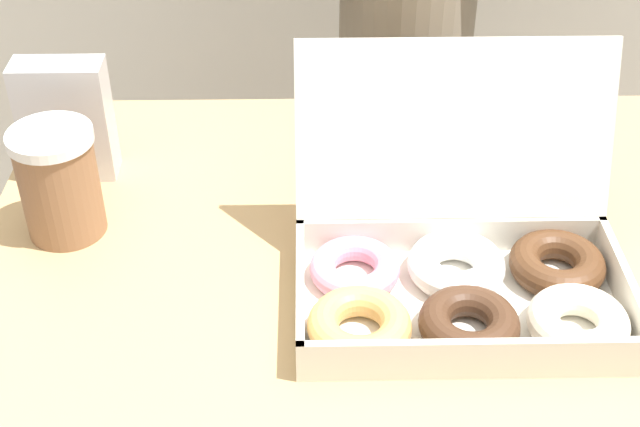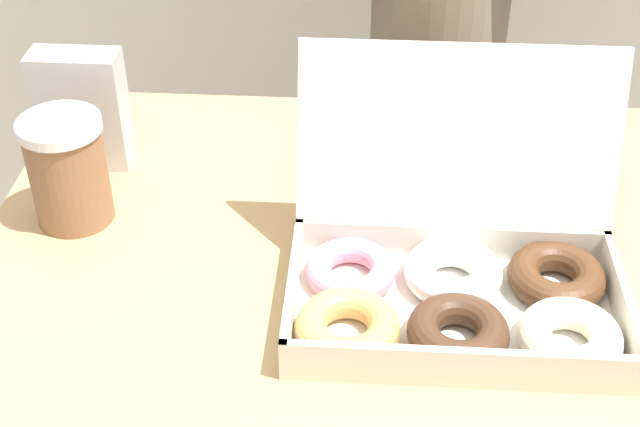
{
  "view_description": "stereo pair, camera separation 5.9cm",
  "coord_description": "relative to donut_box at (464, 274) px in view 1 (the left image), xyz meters",
  "views": [
    {
      "loc": [
        -0.06,
        -0.78,
        1.35
      ],
      "look_at": [
        -0.05,
        -0.07,
        0.82
      ],
      "focal_mm": 50.0,
      "sensor_mm": 36.0,
      "label": 1
    },
    {
      "loc": [
        -0.0,
        -0.78,
        1.35
      ],
      "look_at": [
        -0.05,
        -0.07,
        0.82
      ],
      "focal_mm": 50.0,
      "sensor_mm": 36.0,
      "label": 2
    }
  ],
  "objects": [
    {
      "name": "donut_box",
      "position": [
        0.0,
        0.0,
        0.0
      ],
      "size": [
        0.35,
        0.27,
        0.23
      ],
      "color": "silver",
      "rests_on": "table"
    },
    {
      "name": "coffee_cup",
      "position": [
        -0.43,
        0.13,
        0.03
      ],
      "size": [
        0.09,
        0.09,
        0.13
      ],
      "color": "#8C6042",
      "rests_on": "table"
    },
    {
      "name": "napkin_holder",
      "position": [
        -0.44,
        0.24,
        0.04
      ],
      "size": [
        0.11,
        0.05,
        0.15
      ],
      "color": "silver",
      "rests_on": "table"
    }
  ]
}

